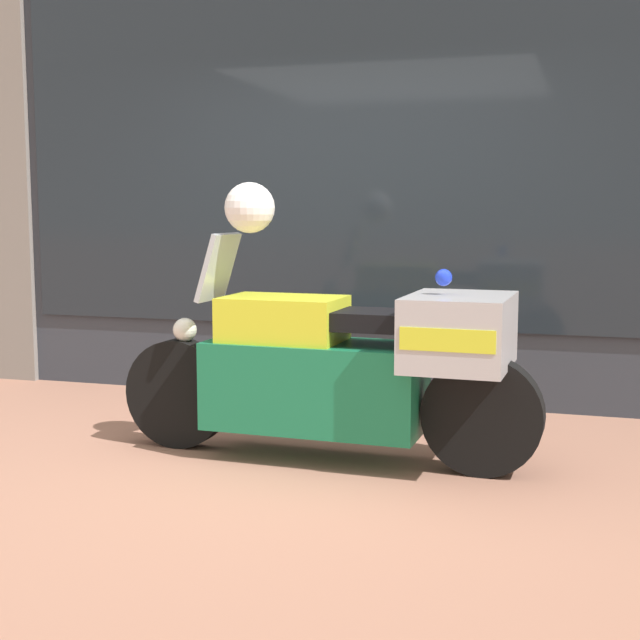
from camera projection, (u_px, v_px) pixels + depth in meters
ground_plane at (259, 467)px, 4.85m from camera, size 60.00×60.00×0.00m
shop_building at (307, 152)px, 6.63m from camera, size 6.74×0.55×3.62m
window_display at (393, 334)px, 6.63m from camera, size 5.55×0.30×1.97m
paramedic_motorcycle at (348, 364)px, 4.89m from camera, size 2.42×0.71×1.26m
white_helmet at (250, 208)px, 4.96m from camera, size 0.28×0.28×0.28m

